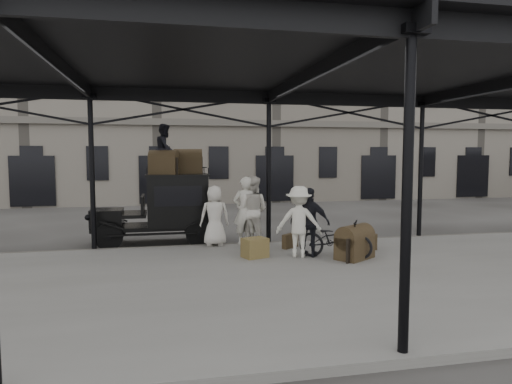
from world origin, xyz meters
TOP-DOWN VIEW (x-y plane):
  - ground at (0.00, 0.00)m, footprint 120.00×120.00m
  - platform at (0.00, -2.00)m, footprint 28.00×8.00m
  - canopy at (0.00, -1.72)m, footprint 22.50×9.00m
  - building_frontage at (0.00, 18.00)m, footprint 64.00×8.00m
  - taxi at (-2.97, 3.13)m, footprint 3.65×1.55m
  - porter_left at (-0.75, 1.75)m, footprint 0.75×0.52m
  - porter_midleft at (-0.55, 1.80)m, footprint 1.22×1.13m
  - porter_centre at (-1.65, 1.80)m, footprint 0.86×0.57m
  - porter_official at (0.58, -0.12)m, footprint 1.10×0.97m
  - porter_right at (0.31, -0.09)m, footprint 1.34×1.04m
  - bicycle at (1.17, -0.42)m, footprint 1.93×1.47m
  - porter_roof at (-3.00, 3.03)m, footprint 0.76×0.87m
  - steamer_trunk_roof_near at (-3.05, 2.88)m, footprint 0.94×0.73m
  - steamer_trunk_roof_far at (-2.30, 3.33)m, footprint 0.89×0.57m
  - steamer_trunk_platform at (1.62, -0.58)m, footprint 1.15×1.04m
  - wicker_hamper at (-0.82, 0.07)m, footprint 0.72×0.63m
  - suitcase_upright at (2.57, 0.52)m, footprint 0.15×0.60m
  - suitcase_flat at (0.40, 1.04)m, footprint 0.56×0.49m

SIDE VIEW (x-z plane):
  - ground at x=0.00m, z-range 0.00..0.00m
  - platform at x=0.00m, z-range 0.00..0.15m
  - suitcase_flat at x=0.40m, z-range 0.15..0.55m
  - suitcase_upright at x=2.57m, z-range 0.15..0.60m
  - wicker_hamper at x=-0.82m, z-range 0.15..0.65m
  - steamer_trunk_platform at x=1.62m, z-range 0.15..0.87m
  - bicycle at x=1.17m, z-range 0.15..1.12m
  - porter_centre at x=-1.65m, z-range 0.15..1.89m
  - porter_official at x=0.58m, z-range 0.15..1.93m
  - porter_right at x=0.31m, z-range 0.15..1.98m
  - porter_left at x=-0.75m, z-range 0.15..2.14m
  - porter_midleft at x=-0.55m, z-range 0.15..2.15m
  - taxi at x=-2.97m, z-range 0.11..2.29m
  - steamer_trunk_roof_near at x=-3.05m, z-range 2.18..2.79m
  - steamer_trunk_roof_far at x=-2.30m, z-range 2.18..2.82m
  - porter_roof at x=-3.00m, z-range 2.18..3.71m
  - canopy at x=0.00m, z-range 2.23..6.97m
  - building_frontage at x=0.00m, z-range 0.00..14.00m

